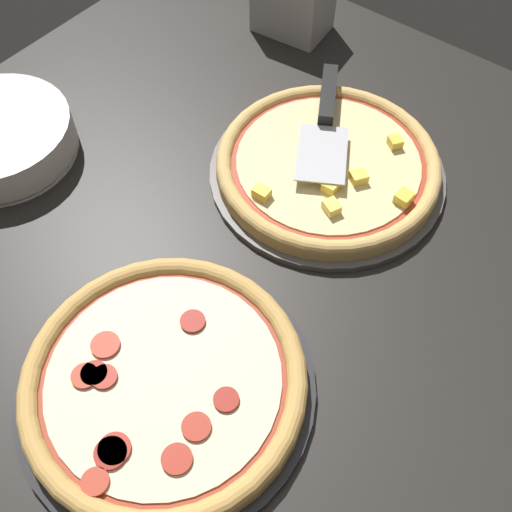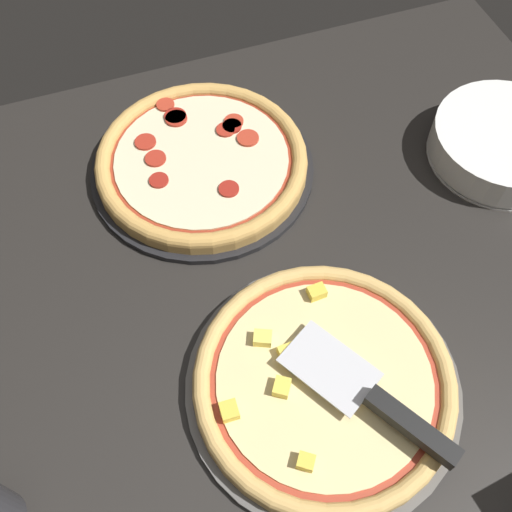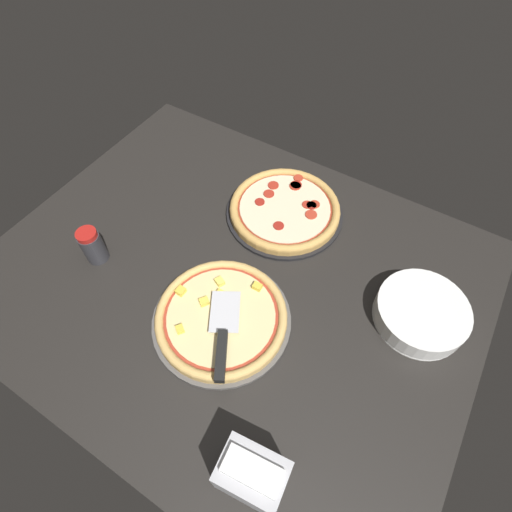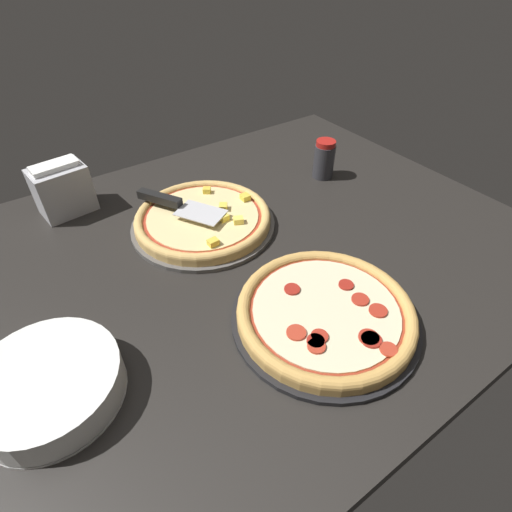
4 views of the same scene
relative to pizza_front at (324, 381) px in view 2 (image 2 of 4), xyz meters
The scene contains 7 objects.
ground_plane 14.06cm from the pizza_front, 113.18° to the left, with size 126.21×101.66×3.60cm, color black.
pizza_pan_front 1.84cm from the pizza_front, 30.00° to the right, with size 34.02×34.02×1.00cm, color #565451.
pizza_front is the anchor object (origin of this frame).
pizza_pan_back 38.62cm from the pizza_front, 95.75° to the left, with size 34.25×34.25×1.00cm, color black.
pizza_back 38.61cm from the pizza_front, 95.74° to the left, with size 32.20×32.20×2.84cm.
serving_spatula 8.67cm from the pizza_front, 52.35° to the right, with size 15.27×21.74×2.00cm.
plate_stack 48.26cm from the pizza_front, 32.33° to the left, with size 22.04×22.04×5.60cm.
Camera 2 is at (-10.89, -33.41, 71.83)cm, focal length 42.00 mm.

